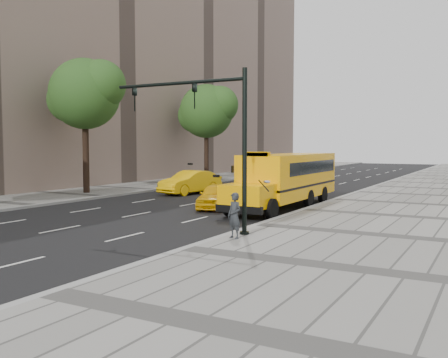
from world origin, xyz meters
The scene contains 13 objects.
ground centered at (0.00, 0.00, 0.00)m, with size 140.00×140.00×0.00m, color black.
sidewalk_museum centered at (12.00, 0.00, 0.07)m, with size 12.00×140.00×0.15m, color gray.
sidewalk_far centered at (-11.00, 0.00, 0.07)m, with size 6.00×140.00×0.15m, color gray.
curb_museum centered at (6.00, 0.00, 0.07)m, with size 0.30×140.00×0.15m, color gray.
curb_far centered at (-8.00, 0.00, 0.07)m, with size 0.30×140.00×0.15m, color gray.
building_far centered at (-19.00, 10.00, 16.00)m, with size 10.00×80.00×32.00m, color gray.
tree_b centered at (-10.41, 1.16, 7.09)m, with size 5.53×4.92×9.52m.
tree_c centered at (-10.40, 17.56, 6.84)m, with size 5.93×5.27×9.44m.
school_bus centered at (4.50, 1.70, 1.76)m, with size 2.96×11.56×3.19m.
taxi_near centered at (1.30, -0.92, 0.70)m, with size 1.65×4.10×1.40m, color #F8B808.
taxi_far centered at (-4.40, 5.21, 0.83)m, with size 1.76×5.04×1.66m, color #F8B808.
pedestrian centered at (6.68, -8.93, 0.98)m, with size 0.61×0.40×1.67m, color #282B2F.
traffic_signal centered at (5.19, -7.97, 4.09)m, with size 6.18×0.36×6.40m.
Camera 1 is at (15.04, -24.72, 3.56)m, focal length 40.00 mm.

